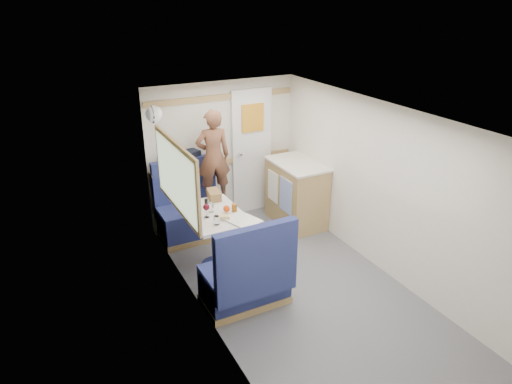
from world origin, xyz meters
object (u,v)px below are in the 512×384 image
bench_far (191,215)px  galley_counter (296,193)px  duffel_bag (183,160)px  tumbler_right (211,207)px  dome_light (154,114)px  person (213,156)px  bread_loaf (214,195)px  beer_glass (234,208)px  wine_glass (206,208)px  bench_near (247,281)px  tumbler_left (216,220)px  tray (243,220)px  pepper_grinder (206,203)px  orange_fruit (227,209)px  dinette_table (215,225)px  cheese_block (225,217)px

bench_far → galley_counter: (1.47, -0.31, 0.17)m
duffel_bag → tumbler_right: bearing=-108.7°
dome_light → person: dome_light is taller
bread_loaf → beer_glass: bearing=-80.5°
wine_glass → bench_near: bearing=-81.4°
tumbler_left → bread_loaf: (0.24, 0.65, 0.00)m
wine_glass → tumbler_left: bearing=-80.8°
galley_counter → person: size_ratio=0.73×
bread_loaf → tray: bearing=-85.6°
tumbler_right → pepper_grinder: 0.14m
orange_fruit → dome_light: bearing=119.3°
duffel_bag → orange_fruit: bearing=-101.5°
person → dinette_table: bearing=76.0°
beer_glass → cheese_block: bearing=-141.2°
galley_counter → orange_fruit: size_ratio=11.67×
dome_light → bench_far: bearing=2.1°
bench_far → bench_near: (0.00, -1.73, 0.00)m
galley_counter → beer_glass: bearing=-153.5°
bench_far → tumbler_right: (-0.02, -0.82, 0.48)m
bread_loaf → person: bearing=67.8°
galley_counter → duffel_bag: duffel_bag is taller
duffel_bag → cheese_block: size_ratio=4.47×
bench_far → orange_fruit: 1.06m
galley_counter → wine_glass: (-1.59, -0.62, 0.38)m
wine_glass → pepper_grinder: 0.28m
bench_far → pepper_grinder: (-0.03, -0.68, 0.47)m
bench_far → duffel_bag: 0.76m
tumbler_right → pepper_grinder: (-0.01, 0.14, -0.00)m
wine_glass → pepper_grinder: size_ratio=1.62×
dome_light → bread_loaf: bearing=-41.3°
bench_near → cheese_block: (0.04, 0.65, 0.46)m
galley_counter → person: (-1.11, 0.34, 0.62)m
bench_far → beer_glass: (0.23, -0.94, 0.47)m
person → bench_far: bearing=12.8°
dinette_table → cheese_block: size_ratio=8.85×
person → cheese_block: person is taller
bench_far → tumbler_left: bench_far is taller
tray → tumbler_left: 0.30m
beer_glass → pepper_grinder: pepper_grinder is taller
cheese_block → bread_loaf: 0.60m
orange_fruit → tumbler_right: (-0.15, 0.12, -0.00)m
orange_fruit → tumbler_left: (-0.21, -0.21, -0.01)m
cheese_block → bread_loaf: (0.11, 0.59, 0.02)m
galley_counter → bench_far: bearing=167.9°
dome_light → galley_counter: bearing=-9.2°
dome_light → orange_fruit: dome_light is taller
bench_near → wine_glass: (-0.12, 0.80, 0.54)m
tumbler_left → cheese_block: bearing=25.1°
bench_near → orange_fruit: 0.94m
bench_far → person: bearing=4.7°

